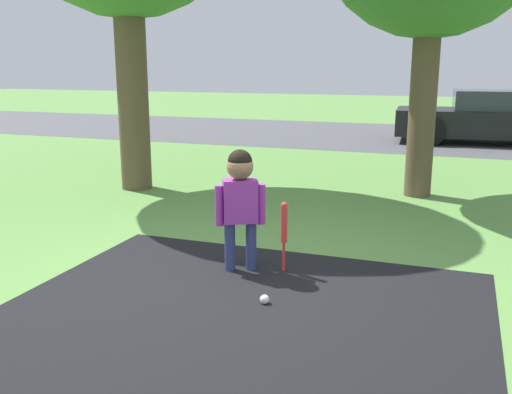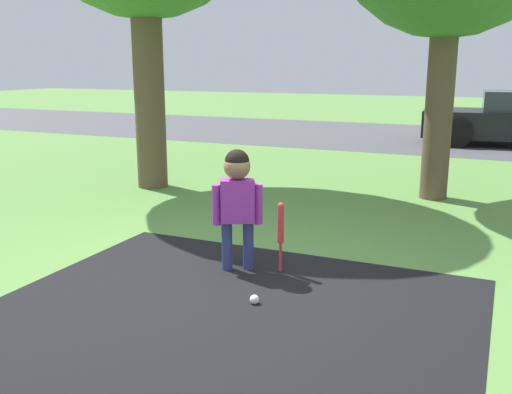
% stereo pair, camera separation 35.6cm
% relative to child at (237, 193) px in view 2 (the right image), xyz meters
% --- Properties ---
extents(ground_plane, '(60.00, 60.00, 0.00)m').
position_rel_child_xyz_m(ground_plane, '(-0.01, -0.38, -0.70)').
color(ground_plane, '#5B8C42').
extents(street_strip, '(40.00, 6.00, 0.01)m').
position_rel_child_xyz_m(street_strip, '(-0.01, 10.30, -0.70)').
color(street_strip, '#4C4C51').
rests_on(street_strip, ground).
extents(child, '(0.40, 0.28, 1.08)m').
position_rel_child_xyz_m(child, '(0.00, 0.00, 0.00)').
color(child, navy).
rests_on(child, ground).
extents(baseball_bat, '(0.06, 0.06, 0.63)m').
position_rel_child_xyz_m(baseball_bat, '(0.37, 0.09, -0.29)').
color(baseball_bat, red).
rests_on(baseball_bat, ground).
extents(sports_ball, '(0.07, 0.07, 0.07)m').
position_rel_child_xyz_m(sports_ball, '(0.44, -0.63, -0.66)').
color(sports_ball, white).
rests_on(sports_ball, ground).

